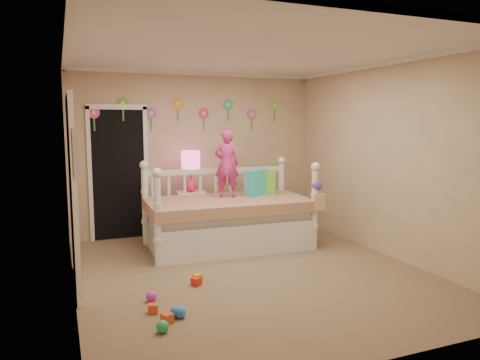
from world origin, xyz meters
name	(u,v)px	position (x,y,z in m)	size (l,w,h in m)	color
floor	(251,272)	(0.00, 0.00, 0.00)	(4.00, 4.50, 0.01)	#7F684C
ceiling	(251,51)	(0.00, 0.00, 2.60)	(4.00, 4.50, 0.01)	white
back_wall	(197,153)	(0.00, 2.25, 1.30)	(4.00, 0.01, 2.60)	tan
left_wall	(69,172)	(-2.00, 0.00, 1.30)	(0.01, 4.50, 2.60)	tan
right_wall	(389,160)	(2.00, 0.00, 1.30)	(0.01, 4.50, 2.60)	tan
crown_molding	(251,54)	(0.00, 0.00, 2.57)	(4.00, 4.50, 0.06)	white
daybed	(228,204)	(0.14, 1.17, 0.64)	(2.34, 1.26, 1.27)	white
pillow_turquoise	(257,183)	(0.65, 1.28, 0.90)	(0.39, 0.14, 0.39)	#22AAA8
pillow_lime	(263,182)	(0.78, 1.36, 0.89)	(0.38, 0.14, 0.36)	#71BC39
child	(227,164)	(0.18, 1.32, 1.20)	(0.36, 0.24, 0.98)	#D12F81
nightstand	(191,215)	(-0.21, 1.89, 0.36)	(0.44, 0.33, 0.73)	white
table_lamp	(191,165)	(-0.21, 1.89, 1.15)	(0.29, 0.29, 0.64)	#F52056
closet_doorway	(119,172)	(-1.25, 2.23, 1.03)	(0.90, 0.04, 2.07)	black
flower_decals	(191,113)	(-0.09, 2.24, 1.94)	(3.40, 0.02, 0.50)	#B2668C
mirror_closet	(73,192)	(-1.96, 0.30, 1.05)	(0.07, 1.30, 2.10)	white
wall_picture	(74,153)	(-1.97, -0.90, 1.55)	(0.05, 0.34, 0.42)	white
hanging_bag	(317,196)	(1.25, 0.56, 0.77)	(0.20, 0.16, 0.36)	beige
toy_scatter	(183,298)	(-1.00, -0.61, 0.06)	(0.80, 1.30, 0.11)	#996666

